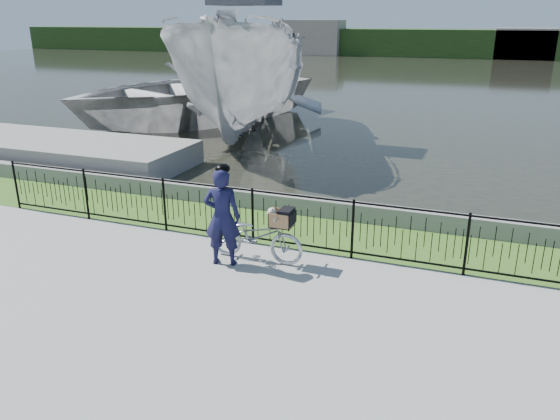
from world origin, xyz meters
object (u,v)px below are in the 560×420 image
at_px(dock, 40,148).
at_px(boat_near, 246,75).
at_px(bicycle_rig, 257,235).
at_px(cyclist, 222,216).
at_px(boat_far, 192,92).

distance_m(dock, boat_near, 7.36).
xyz_separation_m(bicycle_rig, boat_near, (-4.56, 9.81, 1.81)).
height_order(dock, boat_near, boat_near).
xyz_separation_m(dock, bicycle_rig, (9.38, -4.59, 0.14)).
relative_size(cyclist, boat_near, 0.15).
xyz_separation_m(dock, cyclist, (8.87, -4.95, 0.57)).
bearing_deg(bicycle_rig, boat_near, 114.95).
relative_size(bicycle_rig, boat_near, 0.15).
distance_m(dock, boat_far, 7.94).
height_order(cyclist, boat_near, boat_near).
distance_m(bicycle_rig, boat_far, 14.96).
relative_size(dock, boat_near, 0.82).
xyz_separation_m(bicycle_rig, boat_far, (-8.31, 12.41, 0.72)).
bearing_deg(cyclist, dock, 150.85).
bearing_deg(boat_near, boat_far, 145.17).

